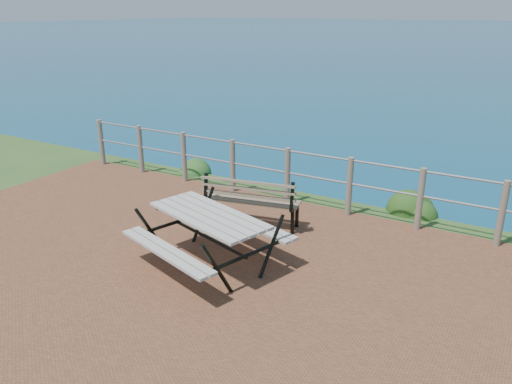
# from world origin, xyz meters

# --- Properties ---
(ground) EXTENTS (10.00, 7.00, 0.12)m
(ground) POSITION_xyz_m (0.00, 0.00, 0.00)
(ground) COLOR brown
(ground) RESTS_ON ground
(safety_railing) EXTENTS (9.40, 0.10, 1.00)m
(safety_railing) POSITION_xyz_m (0.00, 3.35, 0.57)
(safety_railing) COLOR #6B5B4C
(safety_railing) RESTS_ON ground
(picnic_table) EXTENTS (1.88, 1.46, 0.74)m
(picnic_table) POSITION_xyz_m (0.16, 0.75, 0.47)
(picnic_table) COLOR #A59F94
(picnic_table) RESTS_ON ground
(park_bench) EXTENTS (1.56, 0.68, 0.85)m
(park_bench) POSITION_xyz_m (-0.03, 2.19, 0.56)
(park_bench) COLOR brown
(park_bench) RESTS_ON ground
(shrub_lip_west) EXTENTS (0.68, 0.68, 0.38)m
(shrub_lip_west) POSITION_xyz_m (-2.66, 3.98, 0.00)
(shrub_lip_west) COLOR #234A1B
(shrub_lip_west) RESTS_ON ground
(shrub_lip_east) EXTENTS (0.83, 0.83, 0.60)m
(shrub_lip_east) POSITION_xyz_m (2.19, 4.21, 0.00)
(shrub_lip_east) COLOR #1E4314
(shrub_lip_east) RESTS_ON ground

